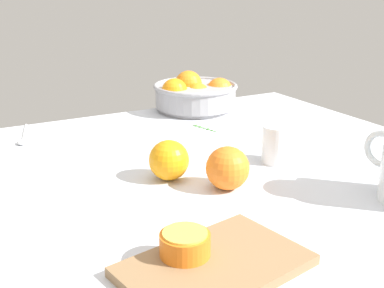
{
  "coord_description": "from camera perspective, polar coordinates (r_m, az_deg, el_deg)",
  "views": [
    {
      "loc": [
        -45.26,
        -81.24,
        36.91
      ],
      "look_at": [
        0.31,
        2.73,
        4.41
      ],
      "focal_mm": 45.54,
      "sensor_mm": 36.0,
      "label": 1
    }
  ],
  "objects": [
    {
      "name": "loose_orange_0",
      "position": [
        0.94,
        -2.71,
        -1.9
      ],
      "size": [
        7.83,
        7.83,
        7.83
      ],
      "primitive_type": "sphere",
      "color": "orange",
      "rests_on": "ground_plane"
    },
    {
      "name": "fruit_bowl",
      "position": [
        1.44,
        0.41,
        5.85
      ],
      "size": [
        24.65,
        24.65,
        11.22
      ],
      "color": "#99999E",
      "rests_on": "ground_plane"
    },
    {
      "name": "loose_orange_1",
      "position": [
        0.9,
        4.42,
        -2.79
      ],
      "size": [
        8.11,
        8.11,
        8.11
      ],
      "primitive_type": "sphere",
      "color": "orange",
      "rests_on": "ground_plane"
    },
    {
      "name": "orange_half_0",
      "position": [
        0.67,
        -0.83,
        -11.59
      ],
      "size": [
        6.94,
        6.94,
        3.42
      ],
      "color": "orange",
      "rests_on": "cutting_board"
    },
    {
      "name": "cutting_board",
      "position": [
        0.67,
        2.67,
        -14.06
      ],
      "size": [
        26.7,
        19.68,
        1.46
      ],
      "primitive_type": "cube",
      "rotation": [
        0.0,
        0.0,
        0.18
      ],
      "color": "olive",
      "rests_on": "ground_plane"
    },
    {
      "name": "ground_plane",
      "position": [
        1.01,
        0.59,
        -3.66
      ],
      "size": [
        115.45,
        98.08,
        3.0
      ],
      "primitive_type": "cube",
      "color": "silver"
    },
    {
      "name": "spoon",
      "position": [
        1.25,
        -19.18,
        0.8
      ],
      "size": [
        5.62,
        17.74,
        1.0
      ],
      "color": "silver",
      "rests_on": "ground_plane"
    },
    {
      "name": "juice_glass",
      "position": [
        1.04,
        9.9,
        -0.3
      ],
      "size": [
        6.33,
        6.33,
        8.04
      ],
      "color": "white",
      "rests_on": "ground_plane"
    },
    {
      "name": "herb_sprig_0",
      "position": [
        1.27,
        1.25,
        1.99
      ],
      "size": [
        2.69,
        8.57,
        0.95
      ],
      "color": "#4D9340",
      "rests_on": "ground_plane"
    }
  ]
}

